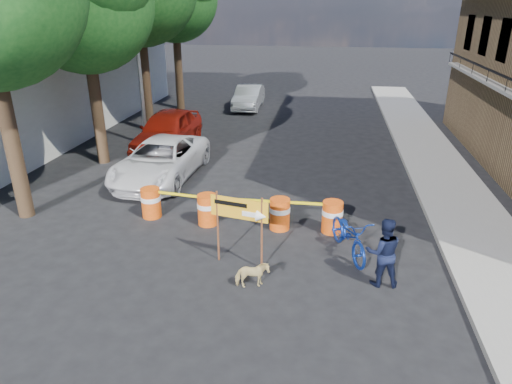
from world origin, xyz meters
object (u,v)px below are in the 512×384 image
(pedestrian, at_px, (383,252))
(bicycle, at_px, (350,217))
(dog, at_px, (252,275))
(suv_white, at_px, (161,160))
(barrel_mid_right, at_px, (280,213))
(detour_sign, at_px, (246,215))
(sedan_silver, at_px, (249,97))
(barrel_far_left, at_px, (151,202))
(barrel_mid_left, at_px, (207,209))
(sedan_red, at_px, (168,130))
(barrel_far_right, at_px, (332,216))

(pedestrian, bearing_deg, bicycle, -65.95)
(dog, height_order, suv_white, suv_white)
(pedestrian, bearing_deg, barrel_mid_right, -48.28)
(detour_sign, relative_size, dog, 2.48)
(detour_sign, height_order, sedan_silver, detour_sign)
(barrel_far_left, height_order, dog, barrel_far_left)
(barrel_far_left, relative_size, barrel_mid_left, 1.00)
(sedan_red, height_order, sedan_silver, sedan_red)
(sedan_red, bearing_deg, barrel_mid_left, -62.22)
(barrel_mid_left, distance_m, pedestrian, 5.18)
(detour_sign, distance_m, sedan_red, 10.15)
(barrel_mid_left, bearing_deg, sedan_red, 117.44)
(barrel_mid_right, distance_m, dog, 2.98)
(pedestrian, height_order, bicycle, bicycle)
(barrel_mid_left, distance_m, bicycle, 4.12)
(detour_sign, relative_size, pedestrian, 1.13)
(barrel_mid_right, distance_m, sedan_red, 8.74)
(barrel_far_right, distance_m, sedan_silver, 16.18)
(bicycle, relative_size, suv_white, 0.41)
(detour_sign, relative_size, sedan_red, 0.37)
(barrel_mid_right, height_order, dog, barrel_mid_right)
(suv_white, bearing_deg, sedan_red, 107.72)
(dog, distance_m, suv_white, 7.62)
(barrel_mid_left, height_order, pedestrian, pedestrian)
(pedestrian, xyz_separation_m, sedan_red, (-8.13, 9.09, 0.03))
(barrel_far_right, bearing_deg, bicycle, -70.79)
(barrel_far_right, height_order, pedestrian, pedestrian)
(detour_sign, xyz_separation_m, pedestrian, (3.12, -0.27, -0.54))
(barrel_mid_left, relative_size, bicycle, 0.43)
(sedan_red, bearing_deg, dog, -60.99)
(barrel_far_right, distance_m, pedestrian, 2.66)
(barrel_far_left, height_order, barrel_mid_right, same)
(detour_sign, distance_m, dog, 1.38)
(barrel_mid_left, distance_m, barrel_mid_right, 2.07)
(barrel_mid_left, xyz_separation_m, sedan_silver, (-1.51, 15.46, 0.21))
(barrel_far_right, relative_size, sedan_red, 0.18)
(barrel_far_right, xyz_separation_m, pedestrian, (1.10, -2.40, 0.34))
(detour_sign, xyz_separation_m, dog, (0.28, -0.87, -1.04))
(pedestrian, height_order, suv_white, pedestrian)
(barrel_far_right, relative_size, detour_sign, 0.49)
(barrel_mid_left, relative_size, detour_sign, 0.49)
(pedestrian, bearing_deg, barrel_far_left, -27.13)
(barrel_mid_left, height_order, detour_sign, detour_sign)
(pedestrian, xyz_separation_m, dog, (-2.84, -0.60, -0.50))
(barrel_mid_right, xyz_separation_m, dog, (-0.28, -2.96, -0.16))
(barrel_mid_left, bearing_deg, dog, -58.59)
(barrel_mid_right, xyz_separation_m, detour_sign, (-0.56, -2.09, 0.88))
(sedan_silver, bearing_deg, detour_sign, -80.98)
(dog, bearing_deg, barrel_far_right, -47.23)
(barrel_far_right, relative_size, bicycle, 0.43)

